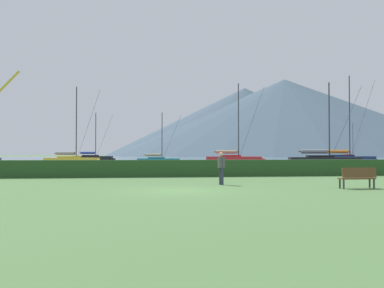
{
  "coord_description": "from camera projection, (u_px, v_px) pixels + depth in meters",
  "views": [
    {
      "loc": [
        -1.76,
        -17.47,
        1.55
      ],
      "look_at": [
        7.9,
        54.63,
        3.32
      ],
      "focal_mm": 38.79,
      "sensor_mm": 36.0,
      "label": 1
    }
  ],
  "objects": [
    {
      "name": "ground_plane",
      "position": [
        178.0,
        191.0,
        17.51
      ],
      "size": [
        1000.0,
        1000.0,
        0.0
      ],
      "primitive_type": "plane",
      "color": "#517A42"
    },
    {
      "name": "harbor_water",
      "position": [
        141.0,
        158.0,
        153.26
      ],
      "size": [
        320.0,
        246.0,
        0.0
      ],
      "primitive_type": "cube",
      "color": "slate",
      "rests_on": "ground_plane"
    },
    {
      "name": "hedge_line",
      "position": [
        162.0,
        168.0,
        28.42
      ],
      "size": [
        80.0,
        1.2,
        1.15
      ],
      "primitive_type": "cube",
      "color": "#284C23",
      "rests_on": "ground_plane"
    },
    {
      "name": "sailboat_slip_0",
      "position": [
        351.0,
        158.0,
        102.36
      ],
      "size": [
        6.62,
        2.45,
        9.31
      ],
      "rotation": [
        0.0,
        0.0,
        -0.09
      ],
      "color": "#9E9EA3",
      "rests_on": "harbor_water"
    },
    {
      "name": "sailboat_slip_1",
      "position": [
        325.0,
        161.0,
        46.96
      ],
      "size": [
        8.99,
        4.25,
        9.7
      ],
      "rotation": [
        0.0,
        0.0,
        -0.23
      ],
      "color": "black",
      "rests_on": "harbor_water"
    },
    {
      "name": "sailboat_slip_2",
      "position": [
        346.0,
        159.0,
        59.95
      ],
      "size": [
        9.24,
        3.87,
        12.94
      ],
      "rotation": [
        0.0,
        0.0,
        -0.16
      ],
      "color": "navy",
      "rests_on": "harbor_water"
    },
    {
      "name": "sailboat_slip_5",
      "position": [
        159.0,
        161.0,
        59.84
      ],
      "size": [
        6.93,
        3.53,
        7.55
      ],
      "rotation": [
        0.0,
        0.0,
        -0.27
      ],
      "color": "#19707A",
      "rests_on": "harbor_water"
    },
    {
      "name": "sailboat_slip_7",
      "position": [
        73.0,
        161.0,
        54.0
      ],
      "size": [
        7.98,
        4.12,
        10.35
      ],
      "rotation": [
        0.0,
        0.0,
        -0.28
      ],
      "color": "gold",
      "rests_on": "harbor_water"
    },
    {
      "name": "sailboat_slip_9",
      "position": [
        93.0,
        158.0,
        80.21
      ],
      "size": [
        8.68,
        4.66,
        9.57
      ],
      "rotation": [
        0.0,
        0.0,
        -0.31
      ],
      "color": "black",
      "rests_on": "harbor_water"
    },
    {
      "name": "sailboat_slip_11",
      "position": [
        235.0,
        160.0,
        58.79
      ],
      "size": [
        9.04,
        4.57,
        11.62
      ],
      "rotation": [
        0.0,
        0.0,
        -0.27
      ],
      "color": "red",
      "rests_on": "harbor_water"
    },
    {
      "name": "park_bench_near_path",
      "position": [
        358.0,
        177.0,
        18.61
      ],
      "size": [
        1.65,
        0.53,
        0.95
      ],
      "rotation": [
        0.0,
        0.0,
        0.04
      ],
      "color": "brown",
      "rests_on": "ground_plane"
    },
    {
      "name": "person_seated_viewer",
      "position": [
        221.0,
        166.0,
        20.9
      ],
      "size": [
        0.36,
        0.55,
        1.65
      ],
      "rotation": [
        0.0,
        0.0,
        0.29
      ],
      "color": "#2D3347",
      "rests_on": "ground_plane"
    },
    {
      "name": "distant_hill_west_ridge",
      "position": [
        285.0,
        118.0,
        338.26
      ],
      "size": [
        285.12,
        285.12,
        62.68
      ],
      "primitive_type": "cone",
      "color": "#425666",
      "rests_on": "ground_plane"
    },
    {
      "name": "distant_hill_central_peak",
      "position": [
        245.0,
        122.0,
        345.18
      ],
      "size": [
        229.69,
        229.69,
        56.7
      ],
      "primitive_type": "cone",
      "color": "#425666",
      "rests_on": "ground_plane"
    }
  ]
}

